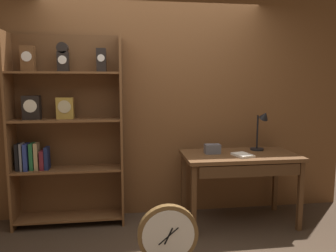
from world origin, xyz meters
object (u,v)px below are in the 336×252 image
object	(u,v)px
open_repair_manual	(243,155)
toolbox_small	(212,149)
desk_lamp	(262,127)
workbench	(240,163)
bookshelf	(63,130)
round_clock_large	(168,236)

from	to	relation	value
open_repair_manual	toolbox_small	bearing A→B (deg)	133.86
desk_lamp	open_repair_manual	distance (m)	0.48
workbench	bookshelf	bearing A→B (deg)	171.62
round_clock_large	desk_lamp	bearing A→B (deg)	37.44
toolbox_small	open_repair_manual	xyz separation A→B (m)	(0.29, -0.17, -0.04)
workbench	desk_lamp	bearing A→B (deg)	28.21
open_repair_manual	round_clock_large	world-z (taller)	open_repair_manual
open_repair_manual	round_clock_large	distance (m)	1.25
bookshelf	round_clock_large	xyz separation A→B (m)	(1.02, -1.06, -0.78)
round_clock_large	workbench	bearing A→B (deg)	40.12
open_repair_manual	desk_lamp	bearing A→B (deg)	23.81
round_clock_large	toolbox_small	bearing A→B (deg)	54.06
open_repair_manual	bookshelf	bearing A→B (deg)	153.49
toolbox_small	open_repair_manual	distance (m)	0.34
toolbox_small	desk_lamp	bearing A→B (deg)	8.14
desk_lamp	open_repair_manual	bearing A→B (deg)	-140.83
round_clock_large	open_repair_manual	bearing A→B (deg)	36.81
bookshelf	open_repair_manual	xyz separation A→B (m)	(1.92, -0.38, -0.26)
bookshelf	toolbox_small	bearing A→B (deg)	-7.21
desk_lamp	round_clock_large	size ratio (longest dim) A/B	0.85
desk_lamp	round_clock_large	bearing A→B (deg)	-142.56
toolbox_small	round_clock_large	distance (m)	1.19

